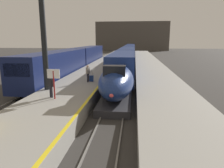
{
  "coord_description": "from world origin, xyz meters",
  "views": [
    {
      "loc": [
        1.4,
        -2.29,
        5.14
      ],
      "look_at": [
        -0.28,
        13.25,
        1.8
      ],
      "focal_mm": 33.01,
      "sensor_mm": 36.0,
      "label": 1
    }
  ],
  "objects": [
    {
      "name": "rail_secondary_left",
      "position": [
        -8.85,
        27.5,
        0.06
      ],
      "size": [
        0.08,
        110.0,
        0.12
      ],
      "primitive_type": "cube",
      "color": "slate",
      "rests_on": "ground"
    },
    {
      "name": "terminus_back_wall",
      "position": [
        0.0,
        102.0,
        7.0
      ],
      "size": [
        36.0,
        2.0,
        14.0
      ],
      "primitive_type": "cube",
      "color": "#4C4742",
      "rests_on": "ground"
    },
    {
      "name": "rail_secondary_right",
      "position": [
        -7.35,
        27.5,
        0.06
      ],
      "size": [
        0.08,
        110.0,
        0.12
      ],
      "primitive_type": "cube",
      "color": "slate",
      "rests_on": "ground"
    },
    {
      "name": "rolling_suitcase",
      "position": [
        -2.87,
        17.85,
        1.35
      ],
      "size": [
        0.4,
        0.22,
        0.98
      ],
      "color": "navy",
      "rests_on": "platform_left"
    },
    {
      "name": "rail_main_left",
      "position": [
        -0.75,
        27.5,
        0.06
      ],
      "size": [
        0.08,
        110.0,
        0.12
      ],
      "primitive_type": "cube",
      "color": "slate",
      "rests_on": "ground"
    },
    {
      "name": "platform_left",
      "position": [
        -4.05,
        24.75,
        0.53
      ],
      "size": [
        4.8,
        110.0,
        1.05
      ],
      "primitive_type": "cube",
      "color": "gray",
      "rests_on": "ground"
    },
    {
      "name": "regional_train_adjacent",
      "position": [
        -8.1,
        31.49,
        2.13
      ],
      "size": [
        2.85,
        36.6,
        3.8
      ],
      "color": "#141E4C",
      "rests_on": "ground"
    },
    {
      "name": "station_column_mid",
      "position": [
        -5.9,
        14.02,
        6.92
      ],
      "size": [
        4.0,
        0.68,
        9.83
      ],
      "color": "black",
      "rests_on": "platform_left"
    },
    {
      "name": "passenger_mid_platform",
      "position": [
        -4.56,
        11.65,
        2.04
      ],
      "size": [
        0.5,
        0.39,
        1.69
      ],
      "color": "#23232D",
      "rests_on": "platform_left"
    },
    {
      "name": "rail_main_right",
      "position": [
        0.75,
        27.5,
        0.06
      ],
      "size": [
        0.08,
        110.0,
        0.12
      ],
      "primitive_type": "cube",
      "color": "slate",
      "rests_on": "ground"
    },
    {
      "name": "passenger_near_edge",
      "position": [
        -3.14,
        17.47,
        2.04
      ],
      "size": [
        0.33,
        0.54,
        1.69
      ],
      "color": "#23232D",
      "rests_on": "platform_left"
    },
    {
      "name": "departure_info_board",
      "position": [
        -4.17,
        11.3,
        2.56
      ],
      "size": [
        0.9,
        0.1,
        2.12
      ],
      "color": "maroon",
      "rests_on": "platform_left"
    },
    {
      "name": "platform_left_safety_stripe",
      "position": [
        -1.77,
        24.75,
        1.05
      ],
      "size": [
        0.2,
        107.8,
        0.01
      ],
      "primitive_type": "cube",
      "color": "yellow",
      "rests_on": "platform_left"
    },
    {
      "name": "platform_right",
      "position": [
        4.05,
        24.75,
        0.53
      ],
      "size": [
        4.8,
        110.0,
        1.05
      ],
      "primitive_type": "cube",
      "color": "gray",
      "rests_on": "ground"
    },
    {
      "name": "highspeed_train_main",
      "position": [
        0.0,
        47.56,
        1.97
      ],
      "size": [
        2.92,
        76.21,
        3.6
      ],
      "color": "navy",
      "rests_on": "ground"
    }
  ]
}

